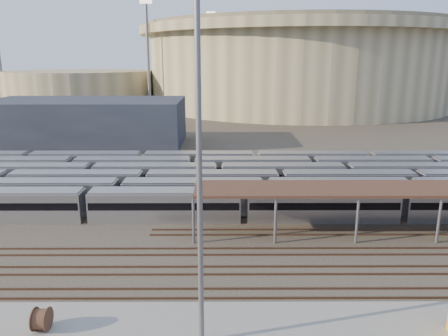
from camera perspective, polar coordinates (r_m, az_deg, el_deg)
The scene contains 10 objects.
ground at distance 45.95m, azimuth 6.11°, elevation -10.35°, with size 420.00×420.00×0.00m, color #383026.
subway_trains at distance 62.49m, azimuth 2.31°, elevation -1.78°, with size 124.72×23.90×3.60m.
empty_tracks at distance 41.45m, azimuth 6.87°, elevation -13.11°, with size 170.00×9.62×0.18m.
stadium at distance 183.96m, azimuth 9.42°, elevation 13.31°, with size 124.00×124.00×32.50m.
secondary_arena at distance 180.51m, azimuth -18.23°, elevation 9.77°, with size 56.00×56.00×14.00m, color tan.
service_building at distance 102.03m, azimuth -17.41°, elevation 5.71°, with size 42.00×20.00×10.00m, color #1E232D.
floodlight_0 at distance 153.55m, azimuth -9.92°, elevation 14.68°, with size 4.00×1.00×38.40m.
floodlight_3 at distance 201.56m, azimuth -1.69°, elevation 14.75°, with size 4.00×1.00×38.40m.
cable_reel_west at distance 35.23m, azimuth -22.73°, elevation -17.74°, with size 1.71×1.71×0.95m, color brown.
yard_light_pole at distance 27.12m, azimuth -3.23°, elevation -1.50°, with size 0.81×0.36×22.90m.
Camera 1 is at (-4.96, -41.49, 19.11)m, focal length 35.00 mm.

